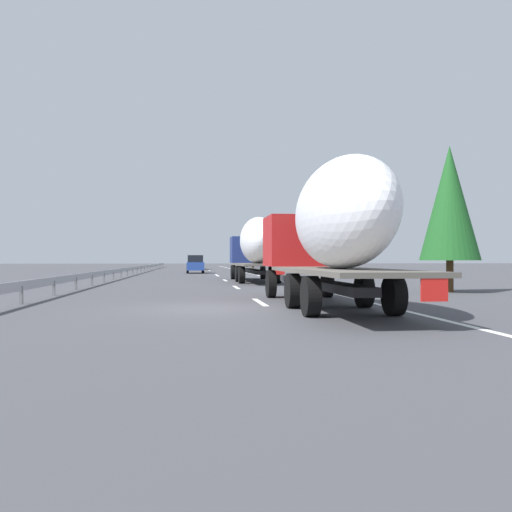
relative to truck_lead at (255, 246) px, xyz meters
name	(u,v)px	position (x,y,z in m)	size (l,w,h in m)	color
ground_plane	(196,273)	(21.75, 3.60, -2.33)	(260.00, 260.00, 0.00)	#424247
lane_stripe_0	(260,302)	(-16.25, 1.80, -2.33)	(3.20, 0.20, 0.01)	white
lane_stripe_1	(236,287)	(-6.59, 1.80, -2.33)	(3.20, 0.20, 0.01)	white
lane_stripe_2	(225,280)	(2.60, 1.80, -2.33)	(3.20, 0.20, 0.01)	white
lane_stripe_3	(218,276)	(12.93, 1.80, -2.33)	(3.20, 0.20, 0.01)	white
lane_stripe_4	(216,275)	(16.02, 1.80, -2.33)	(3.20, 0.20, 0.01)	white
lane_stripe_5	(210,271)	(34.78, 1.80, -2.33)	(3.20, 0.20, 0.01)	white
edge_line_right	(244,272)	(26.75, -1.90, -2.33)	(110.00, 0.20, 0.01)	white
truck_lead	(255,246)	(0.00, 0.00, 0.00)	(12.36, 2.55, 4.08)	navy
truck_trailing	(330,227)	(-18.71, 0.00, 0.09)	(12.34, 2.55, 4.24)	#B21919
car_silver_hatch	(193,262)	(49.62, 3.87, -1.35)	(4.75, 1.87, 1.99)	#ADB2B7
car_blue_sedan	(195,264)	(22.05, 3.72, -1.38)	(4.44, 1.81, 1.89)	#28479E
car_yellow_coupe	(197,263)	(41.30, 3.39, -1.39)	(4.26, 1.72, 1.87)	gold
road_sign	(270,249)	(14.18, -3.10, 0.04)	(0.10, 0.90, 3.45)	gray
tree_0	(247,250)	(69.30, -6.64, 1.00)	(3.19, 3.19, 5.32)	#472D19
tree_1	(450,203)	(-11.84, -7.27, 1.62)	(2.62, 2.62, 6.52)	#472D19
tree_2	(304,243)	(18.46, -7.15, 0.79)	(2.87, 2.87, 4.98)	#472D19
tree_3	(253,242)	(53.43, -6.01, 1.96)	(3.13, 3.13, 6.78)	#472D19
guardrail_median	(141,267)	(24.75, 9.60, -1.75)	(94.00, 0.10, 0.76)	#9EA0A5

